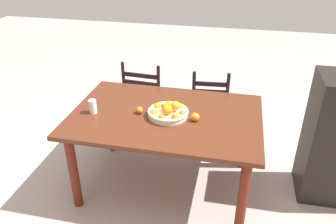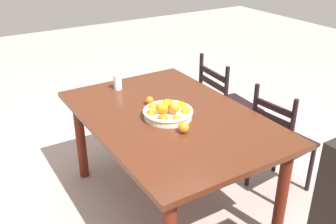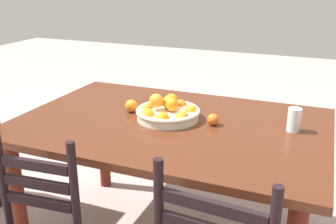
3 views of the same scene
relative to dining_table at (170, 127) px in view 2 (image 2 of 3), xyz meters
name	(u,v)px [view 2 (image 2 of 3)]	position (x,y,z in m)	size (l,w,h in m)	color
ground_plane	(170,202)	(0.00, 0.00, -0.68)	(12.00, 12.00, 0.00)	#B29E98
dining_table	(170,127)	(0.00, 0.00, 0.00)	(1.63, 1.10, 0.78)	#4F2515
chair_near_window	(225,107)	(-0.43, 0.88, -0.22)	(0.49, 0.49, 0.93)	black
chair_by_cabinet	(279,143)	(0.31, 0.82, -0.23)	(0.44, 0.44, 0.91)	black
fruit_bowl	(168,112)	(0.03, -0.03, 0.14)	(0.35, 0.35, 0.14)	silver
orange_loose_0	(150,101)	(-0.23, -0.03, 0.13)	(0.06, 0.06, 0.06)	orange
orange_loose_1	(184,127)	(0.26, -0.06, 0.14)	(0.07, 0.07, 0.07)	orange
drinking_glass	(118,82)	(-0.62, -0.11, 0.16)	(0.07, 0.07, 0.12)	silver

